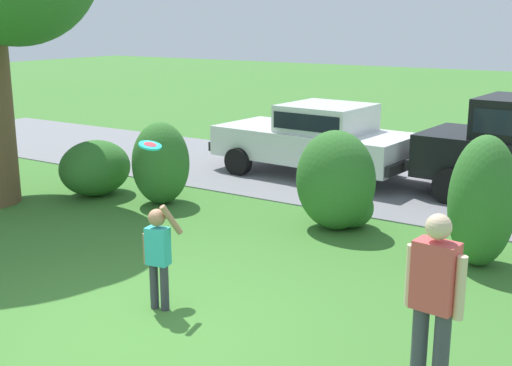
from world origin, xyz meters
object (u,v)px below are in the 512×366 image
at_px(parked_sedan, 317,137).
at_px(adult_onlooker, 434,300).
at_px(child_thrower, 158,251).
at_px(frisbee, 150,145).

distance_m(parked_sedan, adult_onlooker, 8.67).
distance_m(parked_sedan, child_thrower, 7.12).
bearing_deg(child_thrower, parked_sedan, 103.22).
height_order(parked_sedan, child_thrower, parked_sedan).
bearing_deg(child_thrower, adult_onlooker, -3.83).
distance_m(parked_sedan, frisbee, 6.57).
relative_size(parked_sedan, frisbee, 16.07).
relative_size(parked_sedan, child_thrower, 3.50).
bearing_deg(frisbee, child_thrower, -44.37).
bearing_deg(parked_sedan, adult_onlooker, -55.62).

